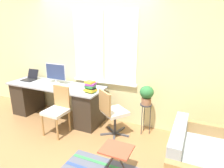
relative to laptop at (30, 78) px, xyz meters
The scene contains 14 objects.
ground_plane 1.75m from the laptop, 15.56° to the right, with size 14.00×14.00×0.00m, color #9E7042.
wall_back_with_window 1.65m from the laptop, 13.35° to the left, with size 9.00×0.12×2.70m.
desk 0.87m from the laptop, ahead, with size 2.14×0.70×0.75m.
laptop is the anchor object (origin of this frame).
monitor 0.74m from the laptop, ahead, with size 0.50×0.15×0.42m.
keyboard 0.79m from the laptop, 18.77° to the right, with size 0.37×0.15×0.02m.
mouse 1.05m from the laptop, 15.34° to the right, with size 0.04×0.07×0.04m.
book_stack 1.69m from the laptop, ahead, with size 0.23×0.21×0.21m.
desk_chair_wooden 1.36m from the laptop, 25.19° to the right, with size 0.41×0.42×0.89m.
office_chair_swivel 2.20m from the laptop, ahead, with size 0.57×0.58×0.88m.
couch_loveseat 3.74m from the laptop, 12.74° to the right, with size 0.72×1.16×0.73m.
plant_stand 2.72m from the laptop, ahead, with size 0.21×0.21×0.59m.
potted_plant 2.70m from the laptop, ahead, with size 0.25×0.25×0.34m.
folding_stool 2.88m from the laptop, 22.91° to the right, with size 0.41×0.35×0.39m.
Camera 1 is at (2.00, -2.82, 2.02)m, focal length 32.00 mm.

